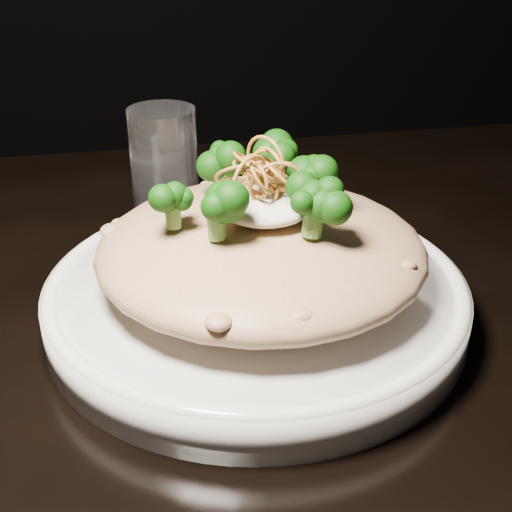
% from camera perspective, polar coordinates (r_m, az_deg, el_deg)
% --- Properties ---
extents(table, '(1.10, 0.80, 0.75)m').
position_cam_1_polar(table, '(0.64, 5.60, -9.82)').
color(table, black).
rests_on(table, ground).
extents(plate, '(0.32, 0.32, 0.03)m').
position_cam_1_polar(plate, '(0.55, 0.00, -3.49)').
color(plate, silver).
rests_on(plate, table).
extents(risotto, '(0.25, 0.25, 0.05)m').
position_cam_1_polar(risotto, '(0.53, 0.41, 0.56)').
color(risotto, brown).
rests_on(risotto, plate).
extents(broccoli, '(0.16, 0.16, 0.06)m').
position_cam_1_polar(broccoli, '(0.51, -0.50, 6.24)').
color(broccoli, black).
rests_on(broccoli, risotto).
extents(cheese, '(0.07, 0.07, 0.02)m').
position_cam_1_polar(cheese, '(0.52, 0.69, 4.14)').
color(cheese, silver).
rests_on(cheese, risotto).
extents(shallots, '(0.06, 0.06, 0.04)m').
position_cam_1_polar(shallots, '(0.50, 0.54, 7.05)').
color(shallots, brown).
rests_on(shallots, cheese).
extents(drinking_glass, '(0.08, 0.08, 0.11)m').
position_cam_1_polar(drinking_glass, '(0.70, -7.34, 7.12)').
color(drinking_glass, white).
rests_on(drinking_glass, table).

